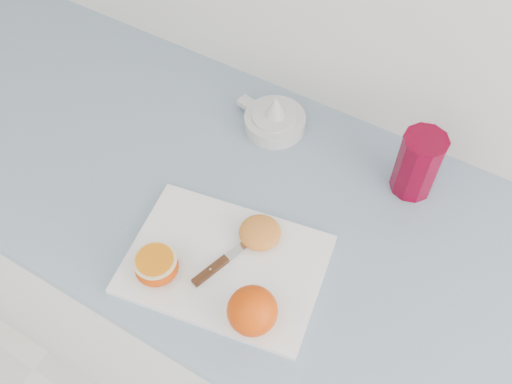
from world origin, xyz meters
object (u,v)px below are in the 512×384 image
counter (289,323)px  citrus_juicer (274,119)px  half_orange (156,266)px  red_tumbler (417,166)px  cutting_board (225,264)px

counter → citrus_juicer: bearing=131.1°
half_orange → red_tumbler: 0.50m
counter → citrus_juicer: citrus_juicer is taller
cutting_board → counter: bearing=62.5°
counter → half_orange: (-0.16, -0.22, 0.48)m
counter → cutting_board: cutting_board is taller
cutting_board → red_tumbler: size_ratio=2.48×
half_orange → citrus_juicer: (-0.00, 0.41, -0.01)m
counter → citrus_juicer: size_ratio=14.35×
half_orange → citrus_juicer: size_ratio=0.46×
red_tumbler → half_orange: bearing=-126.5°
counter → cutting_board: 0.48m
counter → citrus_juicer: (-0.16, 0.19, 0.47)m
citrus_juicer → red_tumbler: bearing=-0.1°
half_orange → citrus_juicer: citrus_juicer is taller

